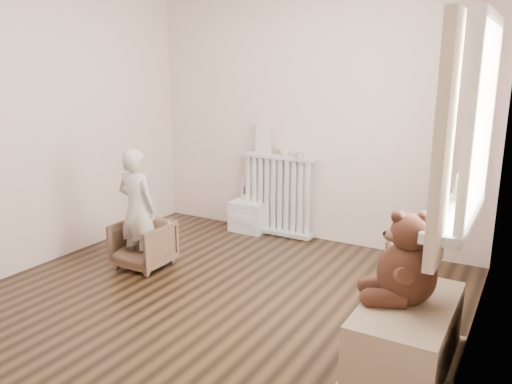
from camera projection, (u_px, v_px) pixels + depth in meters
The scene contains 18 objects.
floor at pixel (210, 302), 3.85m from camera, with size 3.60×3.60×0.01m, color black.
back_wall at pixel (310, 114), 5.05m from camera, with size 3.60×0.02×2.60m, color white.
left_wall at pixel (40, 121), 4.41m from camera, with size 0.02×3.60×2.60m, color white.
right_wall at pixel (481, 156), 2.66m from camera, with size 0.02×3.60×2.60m, color white.
window at pixel (482, 123), 2.90m from camera, with size 0.03×0.90×1.10m, color white.
window_sill at pixel (456, 216), 3.08m from camera, with size 0.22×1.10×0.06m, color silver.
curtain_left at pixel (444, 144), 2.49m from camera, with size 0.06×0.26×1.30m, color beige.
curtain_right at pixel (474, 123), 3.45m from camera, with size 0.06×0.26×1.30m, color beige.
radiator at pixel (277, 200), 5.32m from camera, with size 0.83×0.16×0.87m, color silver.
paper_doll at pixel (264, 139), 5.24m from camera, with size 0.18×0.02×0.31m, color beige.
tin_a at pixel (284, 153), 5.16m from camera, with size 0.10×0.10×0.06m, color #A59E8C.
tin_b at pixel (299, 155), 5.07m from camera, with size 0.08×0.08×0.04m, color #A59E8C.
toy_vanity at pixel (249, 207), 5.48m from camera, with size 0.39×0.28×0.61m, color silver.
armchair at pixel (143, 244), 4.50m from camera, with size 0.45×0.46×0.42m, color brown.
child at pixel (137, 209), 4.37m from camera, with size 0.39×0.26×1.07m, color beige.
toy_bench at pixel (406, 339), 2.95m from camera, with size 0.49×0.93×0.44m, color #C8B490.
teddy_bear at pixel (407, 264), 2.85m from camera, with size 0.44×0.34×0.54m, color #321910, non-canonical shape.
plush_cat at pixel (463, 186), 3.29m from camera, with size 0.14×0.23×0.20m, color slate, non-canonical shape.
Camera 1 is at (2.08, -2.88, 1.76)m, focal length 35.00 mm.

